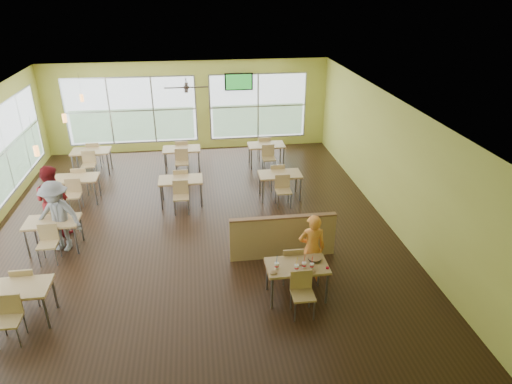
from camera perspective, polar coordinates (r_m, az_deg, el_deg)
room at (r=11.06m, az=-8.27°, el=2.63°), size 12.00×12.04×3.20m
window_bays at (r=14.27m, az=-19.05°, el=6.24°), size 9.24×10.24×2.38m
main_table at (r=9.07m, az=5.14°, el=-9.69°), size 1.22×1.52×0.87m
half_wall_divider at (r=10.32m, az=3.37°, el=-5.60°), size 2.40×0.14×1.04m
dining_tables at (r=13.07m, az=-12.66°, el=1.32°), size 6.92×8.72×0.87m
pendant_lights at (r=11.89m, az=-24.24°, el=6.66°), size 0.11×7.31×0.86m
ceiling_fan at (r=13.52m, az=-8.71°, el=12.82°), size 1.25×1.25×0.29m
tv_backwall at (r=16.54m, az=-2.17°, el=13.61°), size 1.00×0.07×0.60m
man_plaid at (r=9.47m, az=6.98°, el=-7.06°), size 0.58×0.39×1.56m
patron_maroon at (r=12.16m, az=-24.08°, el=-0.91°), size 1.07×0.97×1.78m
patron_grey at (r=11.34m, az=-23.55°, el=-2.82°), size 1.27×0.96×1.74m
cup_blue at (r=8.84m, az=2.60°, el=-9.17°), size 0.09×0.09×0.33m
cup_yellow at (r=8.82m, az=5.10°, el=-9.37°), size 0.09×0.09×0.33m
cup_red_near at (r=8.90m, az=6.03°, el=-9.05°), size 0.09×0.09×0.32m
cup_red_far at (r=8.91m, az=6.99°, el=-9.13°), size 0.08×0.08×0.30m
food_basket at (r=9.15m, az=7.33°, el=-8.29°), size 0.27×0.27×0.06m
ketchup_cup at (r=8.97m, az=8.92°, el=-9.35°), size 0.06×0.06×0.03m
wrapper_left at (r=8.74m, az=2.17°, el=-10.04°), size 0.18×0.18×0.04m
wrapper_mid at (r=9.03m, az=5.52°, el=-8.79°), size 0.23×0.21×0.05m
wrapper_right at (r=8.84m, az=7.09°, el=-9.80°), size 0.14×0.13×0.03m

